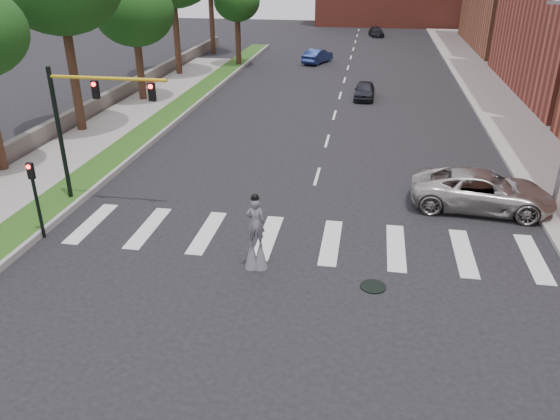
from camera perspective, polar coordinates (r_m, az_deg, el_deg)
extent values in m
plane|color=black|center=(21.25, 1.64, -4.39)|extent=(160.00, 160.00, 0.00)
cube|color=#214B15|center=(42.07, -10.36, 10.59)|extent=(2.00, 60.00, 0.25)
cube|color=gray|center=(41.73, -8.98, 10.59)|extent=(0.20, 60.00, 0.28)
cube|color=gray|center=(34.60, -20.49, 6.13)|extent=(4.00, 60.00, 0.18)
cube|color=gray|center=(45.66, 22.31, 10.23)|extent=(5.00, 90.00, 0.18)
cube|color=#5A554D|center=(45.85, -16.21, 11.76)|extent=(0.50, 56.00, 1.10)
cylinder|color=black|center=(19.40, 9.69, -7.89)|extent=(0.90, 0.90, 0.04)
cube|color=slate|center=(25.31, 26.71, 18.80)|extent=(0.50, 0.18, 0.12)
cylinder|color=black|center=(26.26, -21.96, 7.04)|extent=(0.20, 0.20, 6.20)
cylinder|color=gold|center=(24.37, -17.61, 12.98)|extent=(5.20, 0.14, 0.14)
cube|color=black|center=(24.74, -18.72, 11.81)|extent=(0.28, 0.18, 0.75)
cylinder|color=#FF0C0C|center=(24.60, -18.91, 12.32)|extent=(0.18, 0.06, 0.18)
cube|color=black|center=(23.69, -13.24, 11.91)|extent=(0.28, 0.18, 0.75)
cylinder|color=#FF0C0C|center=(23.55, -13.39, 12.44)|extent=(0.18, 0.06, 0.18)
cylinder|color=black|center=(23.68, -24.01, 0.60)|extent=(0.14, 0.14, 3.00)
cube|color=black|center=(23.19, -24.61, 3.74)|extent=(0.25, 0.16, 0.65)
cylinder|color=#FF0C0C|center=(23.04, -24.83, 4.11)|extent=(0.16, 0.05, 0.16)
cylinder|color=#362115|center=(20.00, -2.05, -4.89)|extent=(0.07, 0.07, 0.94)
cylinder|color=#362115|center=(20.04, -2.96, -4.86)|extent=(0.07, 0.07, 0.94)
cone|color=slate|center=(19.94, -2.05, -4.60)|extent=(0.52, 0.52, 1.17)
cone|color=slate|center=(19.98, -2.97, -4.57)|extent=(0.52, 0.52, 1.17)
imported|color=slate|center=(19.36, -2.58, -1.30)|extent=(0.71, 0.50, 1.85)
sphere|color=black|center=(18.94, -2.64, 1.36)|extent=(0.26, 0.26, 0.26)
cylinder|color=black|center=(18.96, -2.64, 1.23)|extent=(0.34, 0.34, 0.02)
cube|color=yellow|center=(19.26, -2.56, 0.24)|extent=(0.22, 0.05, 0.10)
imported|color=#ABA8A1|center=(26.07, 20.36, 1.90)|extent=(6.44, 3.39, 1.73)
imported|color=black|center=(44.66, 8.83, 12.25)|extent=(1.63, 3.91, 1.32)
imported|color=navy|center=(59.35, 3.94, 15.75)|extent=(3.04, 4.74, 1.47)
imported|color=black|center=(80.47, 10.03, 17.85)|extent=(2.41, 4.35, 1.19)
cylinder|color=#362115|center=(37.16, -20.74, 13.05)|extent=(0.56, 0.56, 7.29)
cylinder|color=#362115|center=(44.35, -14.42, 14.22)|extent=(0.56, 0.56, 5.15)
ellipsoid|color=#103710|center=(43.80, -15.01, 19.39)|extent=(5.86, 5.86, 4.98)
cylinder|color=#362115|center=(53.50, -10.76, 17.54)|extent=(0.56, 0.56, 7.37)
cylinder|color=#362115|center=(65.26, -7.14, 19.10)|extent=(0.56, 0.56, 7.35)
cylinder|color=#362115|center=(57.52, -4.40, 17.26)|extent=(0.56, 0.56, 5.11)
ellipsoid|color=#103710|center=(57.12, -4.53, 20.92)|extent=(4.51, 4.51, 3.83)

